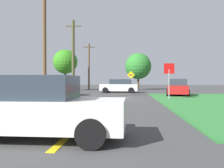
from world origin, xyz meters
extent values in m
plane|color=#404040|center=(0.00, 0.00, 0.00)|extent=(120.00, 120.00, 0.00)
cube|color=yellow|center=(0.00, -8.00, 0.01)|extent=(0.20, 14.00, 0.01)
cylinder|color=#9EA0A8|center=(4.65, -1.41, 1.15)|extent=(0.07, 0.07, 2.31)
cube|color=red|center=(4.65, -1.41, 2.38)|extent=(0.77, 0.06, 0.77)
cube|color=navy|center=(-5.36, 3.58, 0.64)|extent=(4.27, 2.48, 0.76)
cube|color=#2D3842|center=(-5.69, 3.53, 1.32)|extent=(2.43, 2.01, 0.60)
cylinder|color=black|center=(-4.12, 4.71, 0.34)|extent=(0.70, 0.31, 0.68)
cylinder|color=black|center=(-3.87, 2.80, 0.34)|extent=(0.70, 0.31, 0.68)
cylinder|color=black|center=(-6.85, 4.36, 0.34)|extent=(0.70, 0.31, 0.68)
cylinder|color=black|center=(-6.60, 2.44, 0.34)|extent=(0.70, 0.31, 0.68)
cube|color=white|center=(0.47, 9.03, 0.64)|extent=(4.57, 2.18, 0.76)
cube|color=#2D3842|center=(0.62, 9.01, 1.32)|extent=(2.56, 1.81, 0.60)
cylinder|color=black|center=(-1.11, 8.23, 0.34)|extent=(0.69, 0.27, 0.68)
cylinder|color=black|center=(-0.97, 10.05, 0.34)|extent=(0.69, 0.27, 0.68)
cylinder|color=black|center=(1.91, 8.01, 0.34)|extent=(0.69, 0.27, 0.68)
cylinder|color=black|center=(2.04, 9.82, 0.34)|extent=(0.69, 0.27, 0.68)
cube|color=red|center=(6.23, 3.37, 0.64)|extent=(2.46, 4.17, 0.76)
cube|color=#2D3842|center=(6.16, 2.99, 1.32)|extent=(1.94, 2.40, 0.60)
cylinder|color=black|center=(5.59, 4.83, 0.34)|extent=(0.33, 0.71, 0.68)
cylinder|color=black|center=(7.33, 4.53, 0.34)|extent=(0.33, 0.71, 0.68)
cylinder|color=black|center=(5.13, 2.21, 0.34)|extent=(0.33, 0.71, 0.68)
cylinder|color=black|center=(6.87, 1.90, 0.34)|extent=(0.33, 0.71, 0.68)
cube|color=white|center=(-0.69, -13.83, 0.64)|extent=(4.46, 1.78, 0.76)
cube|color=#2D3842|center=(-0.98, -13.83, 1.32)|extent=(2.46, 1.54, 0.60)
cylinder|color=black|center=(0.83, -13.02, 0.34)|extent=(0.68, 0.23, 0.68)
cylinder|color=black|center=(0.80, -14.69, 0.34)|extent=(0.68, 0.23, 0.68)
cylinder|color=brown|center=(-4.67, -2.08, 4.16)|extent=(0.27, 0.27, 8.32)
cylinder|color=#4E4A2D|center=(-4.79, 7.78, 4.21)|extent=(0.35, 0.35, 8.43)
cube|color=#4E4A2D|center=(-4.79, 7.78, 7.75)|extent=(1.80, 0.13, 0.12)
cylinder|color=brown|center=(-4.60, 17.65, 3.62)|extent=(0.28, 0.28, 7.24)
cube|color=brown|center=(-4.60, 17.65, 6.66)|extent=(1.77, 0.58, 0.12)
cylinder|color=slate|center=(1.88, 8.49, 1.06)|extent=(0.08, 0.08, 2.11)
cube|color=yellow|center=(1.88, 8.49, 2.11)|extent=(0.91, 0.05, 0.91)
cube|color=black|center=(1.88, 8.49, 2.11)|extent=(0.45, 0.05, 0.10)
cylinder|color=brown|center=(3.11, 18.38, 1.04)|extent=(0.30, 0.30, 2.08)
sphere|color=#2B7B2B|center=(3.11, 18.38, 3.71)|extent=(4.09, 4.09, 4.09)
cylinder|color=brown|center=(-7.64, 15.00, 1.40)|extent=(0.32, 0.32, 2.79)
sphere|color=#34831C|center=(-7.64, 15.00, 4.21)|extent=(3.54, 3.54, 3.54)
camera|label=1|loc=(1.62, -19.84, 1.50)|focal=38.84mm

